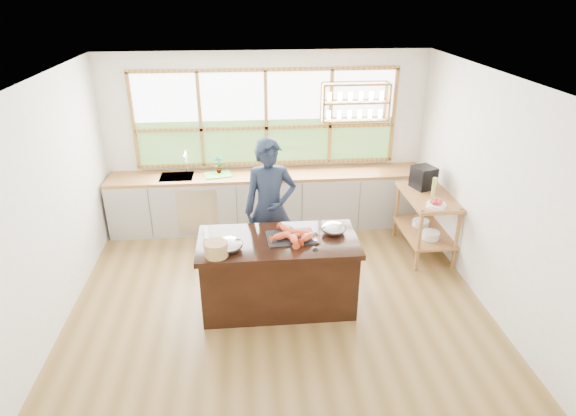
{
  "coord_description": "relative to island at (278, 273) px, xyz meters",
  "views": [
    {
      "loc": [
        -0.33,
        -5.05,
        3.57
      ],
      "look_at": [
        0.15,
        0.15,
        1.13
      ],
      "focal_mm": 30.0,
      "sensor_mm": 36.0,
      "label": 1
    }
  ],
  "objects": [
    {
      "name": "ground_plane",
      "position": [
        0.0,
        0.2,
        -0.45
      ],
      "size": [
        5.0,
        5.0,
        0.0
      ],
      "primitive_type": "plane",
      "color": "olive"
    },
    {
      "name": "room_shell",
      "position": [
        0.02,
        0.71,
        1.3
      ],
      "size": [
        5.02,
        4.52,
        2.71
      ],
      "color": "white",
      "rests_on": "ground_plane"
    },
    {
      "name": "back_counter",
      "position": [
        -0.02,
        2.14,
        0.0
      ],
      "size": [
        4.9,
        0.63,
        0.9
      ],
      "color": "#AFADA6",
      "rests_on": "ground_plane"
    },
    {
      "name": "right_shelf_unit",
      "position": [
        2.19,
        1.09,
        0.15
      ],
      "size": [
        0.62,
        1.1,
        0.9
      ],
      "color": "#A76D39",
      "rests_on": "ground_plane"
    },
    {
      "name": "island",
      "position": [
        0.0,
        0.0,
        0.0
      ],
      "size": [
        1.85,
        0.9,
        0.9
      ],
      "color": "black",
      "rests_on": "ground_plane"
    },
    {
      "name": "cook",
      "position": [
        -0.05,
        0.77,
        0.48
      ],
      "size": [
        0.71,
        0.49,
        1.87
      ],
      "primitive_type": "imported",
      "rotation": [
        0.0,
        0.0,
        0.06
      ],
      "color": "#182033",
      "rests_on": "ground_plane"
    },
    {
      "name": "potted_plant",
      "position": [
        -0.76,
        2.2,
        0.59
      ],
      "size": [
        0.18,
        0.15,
        0.28
      ],
      "primitive_type": "imported",
      "rotation": [
        0.0,
        0.0,
        0.38
      ],
      "color": "slate",
      "rests_on": "back_counter"
    },
    {
      "name": "cutting_board",
      "position": [
        -0.77,
        2.14,
        0.45
      ],
      "size": [
        0.45,
        0.38,
        0.01
      ],
      "primitive_type": "cube",
      "rotation": [
        0.0,
        0.0,
        0.21
      ],
      "color": "green",
      "rests_on": "back_counter"
    },
    {
      "name": "espresso_machine",
      "position": [
        2.19,
        1.36,
        0.6
      ],
      "size": [
        0.36,
        0.37,
        0.32
      ],
      "primitive_type": "cube",
      "rotation": [
        0.0,
        0.0,
        0.33
      ],
      "color": "black",
      "rests_on": "right_shelf_unit"
    },
    {
      "name": "wine_bottle",
      "position": [
        2.24,
        1.07,
        0.58
      ],
      "size": [
        0.08,
        0.08,
        0.26
      ],
      "primitive_type": "cylinder",
      "rotation": [
        0.0,
        0.0,
        -0.19
      ],
      "color": "#A6B455",
      "rests_on": "right_shelf_unit"
    },
    {
      "name": "fruit_bowl",
      "position": [
        2.14,
        0.7,
        0.49
      ],
      "size": [
        0.25,
        0.25,
        0.11
      ],
      "color": "white",
      "rests_on": "right_shelf_unit"
    },
    {
      "name": "slate_board",
      "position": [
        0.15,
        0.02,
        0.45
      ],
      "size": [
        0.58,
        0.44,
        0.02
      ],
      "primitive_type": "cube",
      "rotation": [
        0.0,
        0.0,
        0.07
      ],
      "color": "black",
      "rests_on": "island"
    },
    {
      "name": "lobster_pile",
      "position": [
        0.18,
        -0.01,
        0.5
      ],
      "size": [
        0.52,
        0.48,
        0.08
      ],
      "color": "red",
      "rests_on": "slate_board"
    },
    {
      "name": "mixing_bowl_left",
      "position": [
        -0.56,
        -0.19,
        0.51
      ],
      "size": [
        0.32,
        0.32,
        0.15
      ],
      "primitive_type": "ellipsoid",
      "color": "#BBBEC1",
      "rests_on": "island"
    },
    {
      "name": "mixing_bowl_right",
      "position": [
        0.67,
        0.11,
        0.51
      ],
      "size": [
        0.29,
        0.29,
        0.14
      ],
      "primitive_type": "ellipsoid",
      "color": "#BBBEC1",
      "rests_on": "island"
    },
    {
      "name": "wine_glass",
      "position": [
        0.39,
        -0.27,
        0.61
      ],
      "size": [
        0.08,
        0.08,
        0.22
      ],
      "color": "white",
      "rests_on": "island"
    },
    {
      "name": "wicker_basket",
      "position": [
        -0.69,
        -0.3,
        0.53
      ],
      "size": [
        0.26,
        0.26,
        0.16
      ],
      "primitive_type": "cylinder",
      "color": "tan",
      "rests_on": "island"
    },
    {
      "name": "parchment_roll",
      "position": [
        -0.83,
        0.1,
        0.49
      ],
      "size": [
        0.11,
        0.31,
        0.08
      ],
      "primitive_type": "cylinder",
      "rotation": [
        1.57,
        0.0,
        0.11
      ],
      "color": "silver",
      "rests_on": "island"
    }
  ]
}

